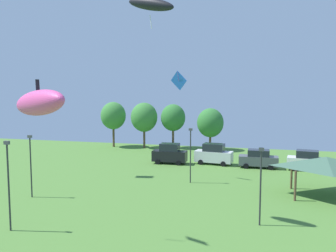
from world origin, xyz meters
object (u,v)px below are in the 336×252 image
object	(u,v)px
light_post_1	(190,152)
treeline_tree_1	(144,117)
light_post_3	(31,162)
treeline_tree_2	(173,118)
treeline_tree_3	(210,123)
light_post_0	(261,181)
parked_car_third_from_left	(258,159)
park_pavilion	(326,163)
kite_flying_5	(179,81)
parked_car_leftmost	(170,154)
kite_flying_8	(38,103)
kite_flying_6	(151,4)
parked_car_rightmost_in_row	(307,161)
parked_car_second_from_left	(214,154)
treeline_tree_0	(113,116)
light_post_2	(8,180)

from	to	relation	value
light_post_1	treeline_tree_1	size ratio (longest dim) A/B	0.75
light_post_3	treeline_tree_2	world-z (taller)	treeline_tree_2
light_post_3	treeline_tree_3	distance (m)	31.29
light_post_0	light_post_3	bearing A→B (deg)	174.93
parked_car_third_from_left	light_post_0	bearing A→B (deg)	-89.49
park_pavilion	light_post_3	distance (m)	26.05
light_post_1	treeline_tree_2	distance (m)	22.26
kite_flying_5	parked_car_leftmost	distance (m)	11.92
parked_car_third_from_left	treeline_tree_1	world-z (taller)	treeline_tree_1
kite_flying_8	light_post_1	world-z (taller)	kite_flying_8
treeline_tree_2	kite_flying_6	bearing A→B (deg)	-79.04
parked_car_rightmost_in_row	treeline_tree_2	distance (m)	23.06
parked_car_second_from_left	treeline_tree_2	bearing A→B (deg)	132.93
parked_car_second_from_left	treeline_tree_0	distance (m)	21.01
parked_car_second_from_left	treeline_tree_1	world-z (taller)	treeline_tree_1
kite_flying_6	parked_car_second_from_left	distance (m)	24.95
kite_flying_8	kite_flying_5	bearing A→B (deg)	90.87
parked_car_rightmost_in_row	light_post_0	xyz separation A→B (m)	(-5.35, -19.05, 1.96)
treeline_tree_2	parked_car_third_from_left	bearing A→B (deg)	-41.28
park_pavilion	light_post_2	distance (m)	25.78
kite_flying_5	light_post_1	world-z (taller)	kite_flying_5
kite_flying_6	light_post_2	size ratio (longest dim) A/B	0.65
kite_flying_5	light_post_2	world-z (taller)	kite_flying_5
parked_car_third_from_left	light_post_3	distance (m)	26.13
kite_flying_6	kite_flying_8	world-z (taller)	kite_flying_6
parked_car_third_from_left	parked_car_rightmost_in_row	size ratio (longest dim) A/B	1.00
parked_car_second_from_left	light_post_3	size ratio (longest dim) A/B	0.88
parked_car_leftmost	light_post_3	size ratio (longest dim) A/B	0.79
parked_car_rightmost_in_row	treeline_tree_3	world-z (taller)	treeline_tree_3
kite_flying_6	parked_car_leftmost	distance (m)	24.33
parked_car_second_from_left	treeline_tree_2	size ratio (longest dim) A/B	0.68
light_post_2	light_post_0	bearing A→B (deg)	17.82
kite_flying_5	treeline_tree_2	xyz separation A→B (m)	(-5.34, 19.36, -5.47)
light_post_2	treeline_tree_1	world-z (taller)	treeline_tree_1
light_post_1	treeline_tree_0	distance (m)	26.10
light_post_2	kite_flying_6	bearing A→B (deg)	28.63
kite_flying_8	kite_flying_6	bearing A→B (deg)	88.09
treeline_tree_0	treeline_tree_1	world-z (taller)	treeline_tree_0
park_pavilion	treeline_tree_2	distance (m)	30.02
kite_flying_6	treeline_tree_2	bearing A→B (deg)	100.96
parked_car_second_from_left	kite_flying_5	bearing A→B (deg)	-101.75
parked_car_rightmost_in_row	light_post_1	size ratio (longest dim) A/B	0.83
parked_car_rightmost_in_row	treeline_tree_3	bearing A→B (deg)	146.06
kite_flying_5	parked_car_third_from_left	size ratio (longest dim) A/B	0.44
light_post_1	kite_flying_6	bearing A→B (deg)	-94.44
parked_car_third_from_left	parked_car_rightmost_in_row	distance (m)	5.56
treeline_tree_0	treeline_tree_2	bearing A→B (deg)	7.40
light_post_2	light_post_3	distance (m)	7.71
kite_flying_8	treeline_tree_2	distance (m)	45.05
kite_flying_5	parked_car_second_from_left	world-z (taller)	kite_flying_5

